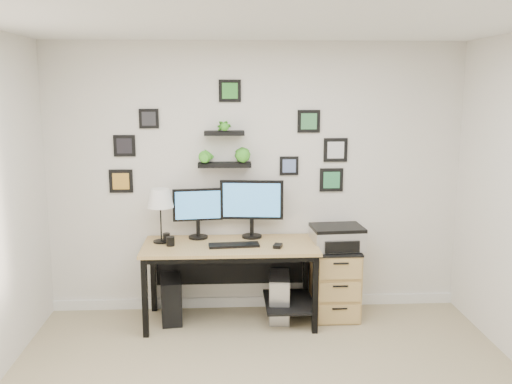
{
  "coord_description": "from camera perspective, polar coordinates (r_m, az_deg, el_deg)",
  "views": [
    {
      "loc": [
        -0.29,
        -3.44,
        2.18
      ],
      "look_at": [
        -0.01,
        1.83,
        1.2
      ],
      "focal_mm": 40.0,
      "sensor_mm": 36.0,
      "label": 1
    }
  ],
  "objects": [
    {
      "name": "wall_decor",
      "position": [
        5.39,
        -2.63,
        4.7
      ],
      "size": [
        2.29,
        0.18,
        1.07
      ],
      "color": "black",
      "rests_on": "ground"
    },
    {
      "name": "table_lamp",
      "position": [
        5.31,
        -9.56,
        -0.75
      ],
      "size": [
        0.25,
        0.25,
        0.5
      ],
      "color": "black",
      "rests_on": "desk"
    },
    {
      "name": "keyboard",
      "position": [
        5.2,
        -2.22,
        -5.33
      ],
      "size": [
        0.47,
        0.18,
        0.02
      ],
      "primitive_type": "cube",
      "rotation": [
        0.0,
        0.0,
        0.08
      ],
      "color": "black",
      "rests_on": "desk"
    },
    {
      "name": "pc_tower_black",
      "position": [
        5.52,
        -8.49,
        -10.52
      ],
      "size": [
        0.24,
        0.44,
        0.41
      ],
      "primitive_type": "cube",
      "rotation": [
        0.0,
        0.0,
        0.13
      ],
      "color": "black",
      "rests_on": "ground"
    },
    {
      "name": "monitor_left",
      "position": [
        5.43,
        -5.84,
        -1.75
      ],
      "size": [
        0.47,
        0.21,
        0.48
      ],
      "color": "black",
      "rests_on": "desk"
    },
    {
      "name": "desk",
      "position": [
        5.33,
        -2.22,
        -6.42
      ],
      "size": [
        1.6,
        0.7,
        0.75
      ],
      "color": "tan",
      "rests_on": "ground"
    },
    {
      "name": "mug",
      "position": [
        5.26,
        -8.55,
        -4.9
      ],
      "size": [
        0.08,
        0.08,
        0.09
      ],
      "primitive_type": "cylinder",
      "color": "black",
      "rests_on": "desk"
    },
    {
      "name": "file_cabinet",
      "position": [
        5.58,
        7.88,
        -8.89
      ],
      "size": [
        0.43,
        0.53,
        0.67
      ],
      "color": "tan",
      "rests_on": "ground"
    },
    {
      "name": "mouse",
      "position": [
        5.16,
        2.19,
        -5.4
      ],
      "size": [
        0.1,
        0.12,
        0.03
      ],
      "primitive_type": "cube",
      "rotation": [
        0.0,
        0.0,
        -0.31
      ],
      "color": "black",
      "rests_on": "desk"
    },
    {
      "name": "room",
      "position": [
        5.83,
        -0.02,
        -10.9
      ],
      "size": [
        4.0,
        4.0,
        4.0
      ],
      "color": "tan",
      "rests_on": "ground"
    },
    {
      "name": "pc_tower_grey",
      "position": [
        5.5,
        2.34,
        -10.42
      ],
      "size": [
        0.23,
        0.45,
        0.43
      ],
      "color": "gray",
      "rests_on": "ground"
    },
    {
      "name": "printer",
      "position": [
        5.44,
        8.11,
        -4.51
      ],
      "size": [
        0.5,
        0.41,
        0.21
      ],
      "color": "silver",
      "rests_on": "file_cabinet"
    },
    {
      "name": "pen_cup",
      "position": [
        5.39,
        -8.94,
        -4.53
      ],
      "size": [
        0.07,
        0.07,
        0.09
      ],
      "primitive_type": "cylinder",
      "color": "black",
      "rests_on": "desk"
    },
    {
      "name": "monitor_right",
      "position": [
        5.41,
        -0.43,
        -1.19
      ],
      "size": [
        0.6,
        0.21,
        0.56
      ],
      "color": "black",
      "rests_on": "desk"
    }
  ]
}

